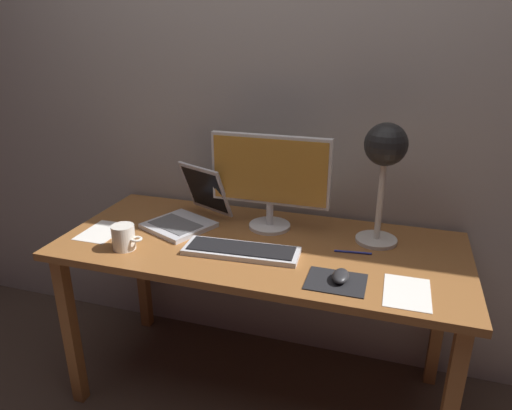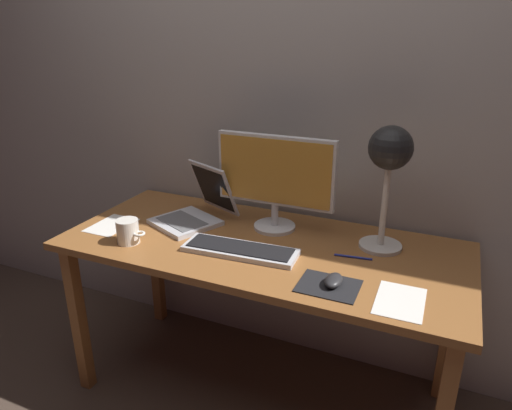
# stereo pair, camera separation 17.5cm
# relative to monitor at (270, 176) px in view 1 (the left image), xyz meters

# --- Properties ---
(ground_plane) EXTENTS (4.80, 4.80, 0.00)m
(ground_plane) POSITION_rel_monitor_xyz_m (0.01, -0.16, -0.97)
(ground_plane) COLOR #47382D
(ground_plane) RESTS_ON ground
(back_wall) EXTENTS (4.80, 0.06, 2.60)m
(back_wall) POSITION_rel_monitor_xyz_m (0.01, 0.24, 0.33)
(back_wall) COLOR #A8A099
(back_wall) RESTS_ON ground
(desk) EXTENTS (1.60, 0.70, 0.74)m
(desk) POSITION_rel_monitor_xyz_m (0.01, -0.16, -0.31)
(desk) COLOR #935B2D
(desk) RESTS_ON ground
(monitor) EXTENTS (0.50, 0.18, 0.40)m
(monitor) POSITION_rel_monitor_xyz_m (0.00, 0.00, 0.00)
(monitor) COLOR silver
(monitor) RESTS_ON desk
(keyboard_main) EXTENTS (0.45, 0.17, 0.03)m
(keyboard_main) POSITION_rel_monitor_xyz_m (-0.04, -0.27, -0.22)
(keyboard_main) COLOR silver
(keyboard_main) RESTS_ON desk
(laptop) EXTENTS (0.36, 0.40, 0.25)m
(laptop) POSITION_rel_monitor_xyz_m (-0.34, -0.05, -0.16)
(laptop) COLOR silver
(laptop) RESTS_ON desk
(desk_lamp) EXTENTS (0.16, 0.16, 0.48)m
(desk_lamp) POSITION_rel_monitor_xyz_m (0.45, -0.01, 0.13)
(desk_lamp) COLOR beige
(desk_lamp) RESTS_ON desk
(mousepad) EXTENTS (0.20, 0.16, 0.00)m
(mousepad) POSITION_rel_monitor_xyz_m (0.34, -0.37, -0.23)
(mousepad) COLOR black
(mousepad) RESTS_ON desk
(mouse) EXTENTS (0.06, 0.10, 0.03)m
(mouse) POSITION_rel_monitor_xyz_m (0.35, -0.36, -0.21)
(mouse) COLOR #28282B
(mouse) RESTS_ON mousepad
(coffee_mug) EXTENTS (0.12, 0.09, 0.10)m
(coffee_mug) POSITION_rel_monitor_xyz_m (-0.48, -0.36, -0.18)
(coffee_mug) COLOR white
(coffee_mug) RESTS_ON desk
(paper_sheet_near_mouse) EXTENTS (0.15, 0.21, 0.00)m
(paper_sheet_near_mouse) POSITION_rel_monitor_xyz_m (0.57, -0.37, -0.23)
(paper_sheet_near_mouse) COLOR white
(paper_sheet_near_mouse) RESTS_ON desk
(paper_sheet_by_keyboard) EXTENTS (0.15, 0.21, 0.00)m
(paper_sheet_by_keyboard) POSITION_rel_monitor_xyz_m (-0.66, -0.25, -0.23)
(paper_sheet_by_keyboard) COLOR white
(paper_sheet_by_keyboard) RESTS_ON desk
(pen) EXTENTS (0.14, 0.02, 0.01)m
(pen) POSITION_rel_monitor_xyz_m (0.37, -0.14, -0.23)
(pen) COLOR #2633A5
(pen) RESTS_ON desk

